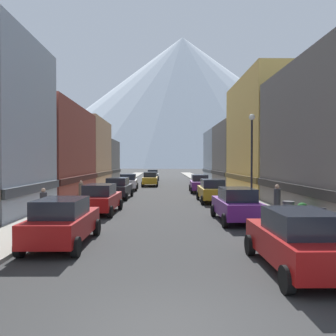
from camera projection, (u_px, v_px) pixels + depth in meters
ground_plane at (167, 334)px, 6.13m from camera, size 400.00×400.00×0.00m
sidewalk_left at (111, 187)px, 41.00m from camera, size 2.50×100.00×0.15m
sidewalk_right at (213, 186)px, 41.23m from camera, size 2.50×100.00×0.15m
storefront_left_2 at (38, 153)px, 30.78m from camera, size 8.28×13.43×8.21m
storefront_left_3 at (81, 154)px, 43.50m from camera, size 6.36×11.57×8.54m
storefront_left_4 at (86, 161)px, 54.22m from camera, size 9.91×9.67×6.53m
storefront_right_2 at (289, 138)px, 32.99m from camera, size 10.06×13.10×11.24m
storefront_right_3 at (253, 155)px, 45.39m from camera, size 9.89×11.06×8.30m
storefront_right_4 at (232, 156)px, 56.27m from camera, size 8.75×10.44×8.28m
car_left_0 at (63, 221)px, 12.58m from camera, size 2.11×4.42×1.78m
car_left_1 at (101, 199)px, 20.31m from camera, size 2.23×4.48×1.78m
car_left_2 at (118, 188)px, 28.54m from camera, size 2.26×4.49×1.78m
car_left_3 at (128, 182)px, 37.04m from camera, size 2.19×4.46×1.78m
car_right_0 at (298, 240)px, 9.57m from camera, size 2.08×4.41×1.78m
car_right_1 at (236, 205)px, 17.53m from camera, size 2.12×4.43×1.78m
car_right_2 at (212, 190)px, 26.02m from camera, size 2.09×4.41×1.78m
car_right_3 at (200, 183)px, 34.47m from camera, size 2.21×4.47×1.78m
car_driving_0 at (153, 175)px, 55.74m from camera, size 2.06×4.40×1.78m
car_driving_1 at (150, 179)px, 43.13m from camera, size 2.06×4.40×1.78m
parking_meter_near at (324, 221)px, 12.10m from camera, size 0.14×0.10×1.33m
trash_bin_right at (288, 211)px, 17.05m from camera, size 0.59×0.59×0.98m
potted_plant_0 at (302, 211)px, 16.92m from camera, size 0.55×0.55×0.93m
potted_plant_1 at (306, 214)px, 16.49m from camera, size 0.45×0.45×0.84m
pedestrian_0 at (81, 192)px, 25.58m from camera, size 0.36×0.36×1.54m
pedestrian_1 at (277, 201)px, 18.44m from camera, size 0.36×0.36×1.74m
pedestrian_2 at (43, 205)px, 17.46m from camera, size 0.36×0.36×1.62m
streetlamp_right at (252, 148)px, 20.28m from camera, size 0.36×0.36×5.86m
mountain_backdrop at (182, 102)px, 265.34m from camera, size 249.01×249.01×101.05m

